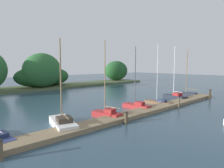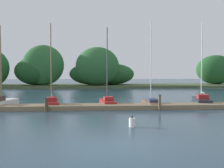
{
  "view_description": "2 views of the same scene",
  "coord_description": "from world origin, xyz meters",
  "px_view_note": "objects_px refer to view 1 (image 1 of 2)",
  "views": [
    {
      "loc": [
        -15.48,
        -1.04,
        4.82
      ],
      "look_at": [
        -3.11,
        12.56,
        2.97
      ],
      "focal_mm": 30.7,
      "sensor_mm": 36.0,
      "label": 1
    },
    {
      "loc": [
        -0.72,
        -10.38,
        3.13
      ],
      "look_at": [
        0.72,
        11.74,
        1.94
      ],
      "focal_mm": 42.46,
      "sensor_mm": 36.0,
      "label": 2
    }
  ],
  "objects_px": {
    "sailboat_6": "(186,93)",
    "mooring_piling_2": "(179,103)",
    "sailboat_5": "(174,96)",
    "mooring_piling_1": "(126,118)",
    "sailboat_1": "(62,122)",
    "sailboat_2": "(106,113)",
    "mooring_piling_3": "(210,94)",
    "sailboat_3": "(136,105)",
    "sailboat_4": "(158,102)",
    "mooring_piling_0": "(0,150)"
  },
  "relations": [
    {
      "from": "sailboat_2",
      "to": "sailboat_6",
      "type": "bearing_deg",
      "value": -97.93
    },
    {
      "from": "sailboat_6",
      "to": "mooring_piling_2",
      "type": "relative_size",
      "value": 5.85
    },
    {
      "from": "sailboat_2",
      "to": "sailboat_4",
      "type": "distance_m",
      "value": 8.51
    },
    {
      "from": "sailboat_3",
      "to": "mooring_piling_0",
      "type": "relative_size",
      "value": 6.21
    },
    {
      "from": "sailboat_5",
      "to": "sailboat_6",
      "type": "height_order",
      "value": "sailboat_5"
    },
    {
      "from": "sailboat_3",
      "to": "sailboat_2",
      "type": "bearing_deg",
      "value": 88.63
    },
    {
      "from": "sailboat_2",
      "to": "sailboat_6",
      "type": "height_order",
      "value": "sailboat_6"
    },
    {
      "from": "sailboat_5",
      "to": "mooring_piling_1",
      "type": "relative_size",
      "value": 7.57
    },
    {
      "from": "sailboat_1",
      "to": "mooring_piling_1",
      "type": "xyz_separation_m",
      "value": [
        4.29,
        -2.7,
        0.08
      ]
    },
    {
      "from": "sailboat_4",
      "to": "sailboat_6",
      "type": "height_order",
      "value": "sailboat_4"
    },
    {
      "from": "sailboat_3",
      "to": "sailboat_4",
      "type": "height_order",
      "value": "sailboat_4"
    },
    {
      "from": "sailboat_5",
      "to": "mooring_piling_3",
      "type": "xyz_separation_m",
      "value": [
        3.78,
        -3.33,
        0.29
      ]
    },
    {
      "from": "sailboat_2",
      "to": "sailboat_6",
      "type": "relative_size",
      "value": 0.99
    },
    {
      "from": "sailboat_5",
      "to": "sailboat_4",
      "type": "bearing_deg",
      "value": 107.31
    },
    {
      "from": "mooring_piling_3",
      "to": "sailboat_3",
      "type": "bearing_deg",
      "value": 165.77
    },
    {
      "from": "mooring_piling_3",
      "to": "sailboat_2",
      "type": "bearing_deg",
      "value": 171.22
    },
    {
      "from": "mooring_piling_2",
      "to": "sailboat_6",
      "type": "bearing_deg",
      "value": 21.83
    },
    {
      "from": "mooring_piling_0",
      "to": "mooring_piling_1",
      "type": "distance_m",
      "value": 9.1
    },
    {
      "from": "sailboat_4",
      "to": "mooring_piling_3",
      "type": "distance_m",
      "value": 8.94
    },
    {
      "from": "sailboat_4",
      "to": "mooring_piling_0",
      "type": "distance_m",
      "value": 17.8
    },
    {
      "from": "sailboat_2",
      "to": "mooring_piling_1",
      "type": "relative_size",
      "value": 7.21
    },
    {
      "from": "sailboat_3",
      "to": "mooring_piling_2",
      "type": "bearing_deg",
      "value": -134.62
    },
    {
      "from": "sailboat_2",
      "to": "sailboat_5",
      "type": "height_order",
      "value": "sailboat_5"
    },
    {
      "from": "sailboat_3",
      "to": "sailboat_4",
      "type": "distance_m",
      "value": 3.79
    },
    {
      "from": "sailboat_1",
      "to": "sailboat_2",
      "type": "bearing_deg",
      "value": -78.77
    },
    {
      "from": "sailboat_4",
      "to": "mooring_piling_1",
      "type": "xyz_separation_m",
      "value": [
        -8.49,
        -2.71,
        0.18
      ]
    },
    {
      "from": "sailboat_4",
      "to": "sailboat_5",
      "type": "height_order",
      "value": "sailboat_5"
    },
    {
      "from": "mooring_piling_2",
      "to": "mooring_piling_3",
      "type": "xyz_separation_m",
      "value": [
        8.38,
        -0.15,
        0.08
      ]
    },
    {
      "from": "sailboat_4",
      "to": "sailboat_5",
      "type": "relative_size",
      "value": 0.99
    },
    {
      "from": "sailboat_2",
      "to": "sailboat_3",
      "type": "bearing_deg",
      "value": -95.58
    },
    {
      "from": "sailboat_1",
      "to": "sailboat_2",
      "type": "xyz_separation_m",
      "value": [
        4.27,
        -0.21,
        0.01
      ]
    },
    {
      "from": "sailboat_5",
      "to": "mooring_piling_0",
      "type": "bearing_deg",
      "value": 109.54
    },
    {
      "from": "sailboat_1",
      "to": "sailboat_5",
      "type": "bearing_deg",
      "value": -74.35
    },
    {
      "from": "sailboat_5",
      "to": "sailboat_6",
      "type": "relative_size",
      "value": 1.04
    },
    {
      "from": "sailboat_2",
      "to": "mooring_piling_3",
      "type": "height_order",
      "value": "sailboat_2"
    },
    {
      "from": "sailboat_1",
      "to": "mooring_piling_1",
      "type": "relative_size",
      "value": 7.02
    },
    {
      "from": "sailboat_2",
      "to": "sailboat_1",
      "type": "bearing_deg",
      "value": 75.77
    },
    {
      "from": "sailboat_3",
      "to": "mooring_piling_1",
      "type": "bearing_deg",
      "value": 115.05
    },
    {
      "from": "sailboat_1",
      "to": "sailboat_4",
      "type": "distance_m",
      "value": 12.78
    },
    {
      "from": "sailboat_2",
      "to": "mooring_piling_2",
      "type": "bearing_deg",
      "value": -117.51
    },
    {
      "from": "sailboat_2",
      "to": "mooring_piling_0",
      "type": "bearing_deg",
      "value": 93.84
    },
    {
      "from": "sailboat_2",
      "to": "mooring_piling_1",
      "type": "distance_m",
      "value": 2.49
    },
    {
      "from": "mooring_piling_0",
      "to": "mooring_piling_2",
      "type": "bearing_deg",
      "value": 0.05
    },
    {
      "from": "sailboat_1",
      "to": "sailboat_6",
      "type": "xyz_separation_m",
      "value": [
        21.74,
        0.87,
        -0.0
      ]
    },
    {
      "from": "mooring_piling_1",
      "to": "sailboat_5",
      "type": "bearing_deg",
      "value": 13.65
    },
    {
      "from": "sailboat_1",
      "to": "sailboat_4",
      "type": "height_order",
      "value": "sailboat_4"
    },
    {
      "from": "sailboat_4",
      "to": "sailboat_5",
      "type": "xyz_separation_m",
      "value": [
        4.69,
        0.49,
        0.09
      ]
    },
    {
      "from": "sailboat_3",
      "to": "sailboat_5",
      "type": "bearing_deg",
      "value": -95.73
    },
    {
      "from": "sailboat_5",
      "to": "mooring_piling_0",
      "type": "height_order",
      "value": "sailboat_5"
    },
    {
      "from": "sailboat_3",
      "to": "sailboat_4",
      "type": "bearing_deg",
      "value": -101.23
    }
  ]
}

